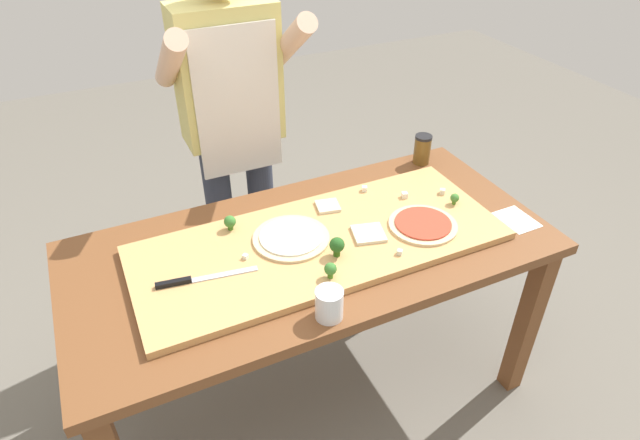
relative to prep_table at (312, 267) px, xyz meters
name	(u,v)px	position (x,y,z in m)	size (l,w,h in m)	color
ground_plane	(314,387)	(0.00, 0.00, -0.68)	(8.00, 8.00, 0.00)	#6B665B
prep_table	(312,267)	(0.00, 0.00, 0.00)	(1.68, 0.80, 0.79)	brown
cutting_board	(320,242)	(0.02, -0.02, 0.12)	(1.28, 0.52, 0.03)	tan
chefs_knife	(193,280)	(-0.43, -0.04, 0.14)	(0.32, 0.07, 0.02)	#B7BABF
pizza_whole_white_garlic	(291,237)	(-0.07, 0.02, 0.14)	(0.27, 0.27, 0.02)	beige
pizza_whole_tomato_red	(423,224)	(0.39, -0.10, 0.14)	(0.24, 0.24, 0.02)	beige
pizza_slice_far_right	(369,234)	(0.19, -0.07, 0.14)	(0.11, 0.11, 0.01)	beige
pizza_slice_far_left	(328,206)	(0.13, 0.15, 0.14)	(0.08, 0.08, 0.01)	beige
broccoli_floret_center_left	(230,222)	(-0.24, 0.17, 0.16)	(0.04, 0.04, 0.05)	#3F7220
broccoli_floret_back_mid	(455,198)	(0.57, -0.03, 0.16)	(0.03, 0.03, 0.04)	#487A23
broccoli_floret_back_right	(330,269)	(-0.03, -0.21, 0.16)	(0.04, 0.04, 0.05)	#3F7220
broccoli_floret_front_left	(337,245)	(0.03, -0.12, 0.17)	(0.05, 0.05, 0.07)	#2C5915
cheese_crumble_a	(405,195)	(0.43, 0.08, 0.14)	(0.02, 0.02, 0.02)	white
cheese_crumble_b	(442,191)	(0.58, 0.04, 0.14)	(0.02, 0.02, 0.02)	silver
cheese_crumble_c	(245,257)	(-0.24, -0.01, 0.14)	(0.02, 0.02, 0.02)	white
cheese_crumble_d	(400,252)	(0.23, -0.20, 0.14)	(0.02, 0.02, 0.02)	silver
cheese_crumble_e	(365,189)	(0.31, 0.19, 0.14)	(0.02, 0.02, 0.02)	white
flour_cup	(329,305)	(-0.10, -0.34, 0.15)	(0.08, 0.08, 0.10)	white
sauce_jar	(422,149)	(0.67, 0.32, 0.17)	(0.07, 0.07, 0.13)	brown
recipe_note	(517,220)	(0.75, -0.19, 0.11)	(0.12, 0.15, 0.00)	white
cook_center	(233,116)	(-0.05, 0.68, 0.32)	(0.54, 0.39, 1.67)	#333847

